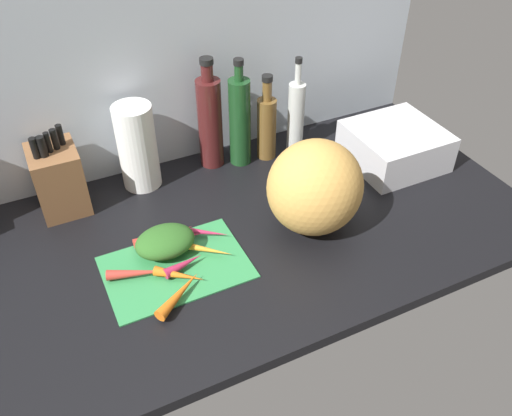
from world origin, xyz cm
name	(u,v)px	position (x,y,z in cm)	size (l,w,h in cm)	color
ground_plane	(210,241)	(0.00, 0.00, -1.50)	(170.00, 80.00, 3.00)	black
wall_back	(150,67)	(0.00, 38.50, 30.00)	(170.00, 3.00, 60.00)	#ADB7C1
cutting_board	(176,267)	(-11.51, -6.89, 0.40)	(33.54, 23.10, 0.80)	#338C4C
carrot_0	(172,238)	(-9.47, 1.02, 2.45)	(3.29, 3.29, 15.16)	#B2264C
carrot_1	(179,294)	(-14.14, -16.96, 2.21)	(2.83, 2.83, 14.41)	orange
carrot_2	(179,275)	(-12.19, -11.31, 2.01)	(2.42, 2.42, 11.89)	orange
carrot_3	(199,232)	(-2.66, 0.70, 2.03)	(2.47, 2.47, 14.91)	#B2264C
carrot_4	(184,264)	(-10.07, -8.60, 2.10)	(2.61, 2.61, 10.09)	#B2264C
carrot_5	(198,248)	(-5.07, -4.83, 2.17)	(2.75, 2.75, 17.35)	orange
carrot_6	(139,273)	(-20.29, -6.64, 2.06)	(2.52, 2.52, 14.66)	red
carrot_7	(164,235)	(-11.04, 3.26, 2.11)	(2.62, 2.62, 15.22)	red
carrot_greens_pile	(165,242)	(-11.91, -1.06, 3.88)	(14.56, 11.20, 6.16)	#2D6023
winter_squash	(315,187)	(25.56, -7.52, 12.26)	(24.22, 23.06, 24.52)	gold
knife_block	(58,179)	(-30.64, 28.33, 9.31)	(12.07, 13.93, 23.51)	brown
paper_towel_roll	(137,147)	(-8.67, 29.50, 12.29)	(10.64, 10.64, 24.59)	white
bottle_0	(210,121)	(13.20, 30.42, 14.32)	(7.05, 7.05, 33.26)	#471919
bottle_1	(240,121)	(21.24, 27.56, 13.83)	(6.30, 6.30, 32.57)	#19421E
bottle_2	(267,125)	(29.51, 26.72, 10.65)	(5.76, 5.76, 26.51)	brown
bottle_3	(296,115)	(39.26, 26.58, 11.61)	(5.04, 5.04, 29.93)	silver
dish_rack	(395,146)	(62.30, 7.21, 5.54)	(25.61, 24.68, 11.07)	silver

